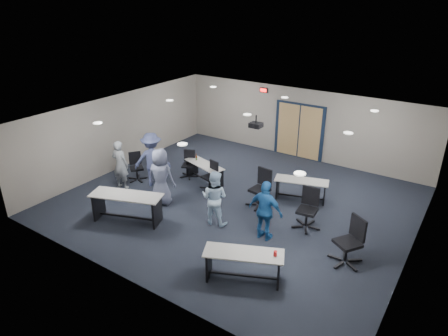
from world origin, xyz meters
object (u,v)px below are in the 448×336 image
Objects in this scene: chair_back_c at (260,189)px; chair_loose_right at (348,241)px; table_front_right at (244,261)px; person_back at (152,159)px; person_plaid at (161,177)px; table_back_right at (301,186)px; table_front_left at (127,203)px; chair_back_b at (209,176)px; person_navy at (266,211)px; person_gray at (120,165)px; chair_back_d at (307,209)px; chair_loose_left at (136,167)px; person_lightblue at (214,198)px; table_back_left at (204,169)px; chair_back_a at (188,164)px.

chair_back_c is 3.34m from chair_loose_right.
person_back is (-5.04, 2.47, 0.42)m from table_front_right.
chair_loose_right is 0.68× the size of person_plaid.
table_back_right is 1.43× the size of chair_loose_right.
table_front_left is at bearing -126.62° from chair_back_c.
table_back_right is at bearing 166.32° from chair_loose_right.
chair_loose_right is at bearing 169.92° from person_plaid.
chair_back_b is 3.27m from person_navy.
chair_back_d is at bearing -178.82° from person_gray.
chair_loose_left is 3.92m from person_lightblue.
chair_back_b is 0.99× the size of chair_loose_left.
chair_loose_right is (7.47, -0.54, 0.11)m from chair_loose_left.
person_back is (-6.76, 0.60, 0.32)m from chair_loose_right.
chair_loose_left reaches higher than table_back_left.
person_navy is at bearing -61.12° from chair_loose_left.
chair_loose_left is at bearing -20.23° from person_lightblue.
person_plaid is at bearing -99.39° from chair_back_a.
chair_back_a is at bearing -163.28° from table_back_left.
table_back_left is 3.33m from table_back_right.
chair_back_a is 0.98× the size of chair_loose_left.
person_gray is (-1.31, -1.88, 0.35)m from chair_back_a.
chair_back_d is 1.33m from person_navy.
table_front_right is at bearing -27.40° from table_back_left.
table_back_right is 2.58m from person_navy.
person_gray is 3.83m from person_lightblue.
table_back_right is 1.09× the size of person_lightblue.
chair_back_a is at bearing -133.85° from person_gray.
person_plaid is at bearing 64.60° from table_front_left.
table_back_left is 0.98× the size of table_back_right.
chair_back_d is 0.69× the size of person_navy.
chair_loose_right is 0.73× the size of person_gray.
table_back_right is 1.77× the size of chair_loose_left.
chair_back_c is at bearing -44.01° from chair_loose_left.
person_navy reaches higher than chair_loose_left.
table_back_left is at bearing -27.29° from person_navy.
table_front_right is 2.54m from chair_loose_right.
chair_back_c is at bearing -145.40° from table_back_right.
chair_back_a is 0.81× the size of chair_back_c.
chair_back_b reaches higher than table_back_left.
person_plaid is 3.54m from person_navy.
chair_loose_left is 0.77m from person_gray.
table_back_right is 1.04× the size of person_navy.
chair_back_d is (1.67, -0.35, -0.01)m from chair_back_c.
chair_back_a is at bearing -87.40° from person_plaid.
table_back_left is 1.74× the size of chair_loose_left.
table_back_right is at bearing 27.28° from table_front_left.
person_lightblue reaches higher than chair_back_b.
chair_back_c reaches higher than chair_loose_left.
table_back_right is at bearing -155.19° from person_plaid.
table_back_left is (-3.77, 3.62, -0.04)m from table_front_right.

